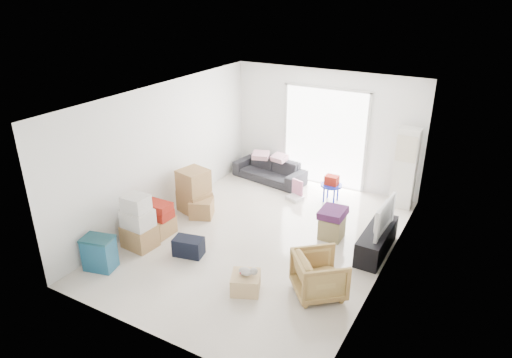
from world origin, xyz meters
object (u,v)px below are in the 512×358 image
object	(u,v)px
ottoman	(332,228)
armchair	(320,273)
sofa	(269,167)
storage_bins	(99,253)
tv_console	(377,241)
television	(378,226)
wood_crate	(246,283)
kids_table	(332,183)
ac_tower	(405,168)

from	to	relation	value
ottoman	armchair	bearing A→B (deg)	-75.63
sofa	storage_bins	distance (m)	4.76
tv_console	storage_bins	size ratio (longest dim) A/B	2.32
tv_console	storage_bins	xyz separation A→B (m)	(-3.90, -2.78, 0.07)
armchair	television	bearing A→B (deg)	-55.76
television	wood_crate	distance (m)	2.59
kids_table	wood_crate	xyz separation A→B (m)	(-0.01, -3.65, -0.28)
ac_tower	ottoman	world-z (taller)	ac_tower
tv_console	sofa	size ratio (longest dim) A/B	0.76
ac_tower	television	size ratio (longest dim) A/B	1.78
tv_console	wood_crate	bearing A→B (deg)	-124.73
armchair	sofa	bearing A→B (deg)	-2.83
tv_console	wood_crate	world-z (taller)	tv_console
storage_bins	ottoman	world-z (taller)	storage_bins
tv_console	ottoman	distance (m)	0.88
storage_bins	ottoman	bearing A→B (deg)	43.41
ottoman	wood_crate	bearing A→B (deg)	-105.05
ac_tower	sofa	xyz separation A→B (m)	(-3.12, -0.15, -0.52)
armchair	storage_bins	xyz separation A→B (m)	(-3.46, -1.17, -0.08)
television	storage_bins	world-z (taller)	storage_bins
wood_crate	ottoman	bearing A→B (deg)	74.95
ac_tower	kids_table	distance (m)	1.56
television	armchair	distance (m)	1.68
ac_tower	wood_crate	distance (m)	4.47
ottoman	television	bearing A→B (deg)	-5.28
ac_tower	wood_crate	bearing A→B (deg)	-108.67
sofa	ottoman	size ratio (longest dim) A/B	4.30
armchair	storage_bins	distance (m)	3.65
storage_bins	kids_table	bearing A→B (deg)	60.46
ac_tower	wood_crate	xyz separation A→B (m)	(-1.41, -4.18, -0.73)
ac_tower	armchair	world-z (taller)	ac_tower
tv_console	television	distance (m)	0.29
armchair	wood_crate	world-z (taller)	armchair
armchair	tv_console	bearing A→B (deg)	-55.76
armchair	kids_table	world-z (taller)	armchair
storage_bins	wood_crate	xyz separation A→B (m)	(2.44, 0.68, -0.15)
television	ottoman	distance (m)	0.93
ottoman	sofa	bearing A→B (deg)	141.41
ottoman	kids_table	xyz separation A→B (m)	(-0.58, 1.46, 0.22)
tv_console	sofa	xyz separation A→B (m)	(-3.17, 1.92, 0.12)
tv_console	armchair	size ratio (longest dim) A/B	1.82
television	wood_crate	xyz separation A→B (m)	(-1.46, -2.11, -0.37)
sofa	wood_crate	world-z (taller)	sofa
storage_bins	wood_crate	bearing A→B (deg)	15.47
sofa	storage_bins	size ratio (longest dim) A/B	3.03
armchair	kids_table	size ratio (longest dim) A/B	1.24
television	armchair	size ratio (longest dim) A/B	1.30
tv_console	armchair	xyz separation A→B (m)	(-0.44, -1.62, 0.15)
tv_console	television	world-z (taller)	television
television	armchair	world-z (taller)	armchair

